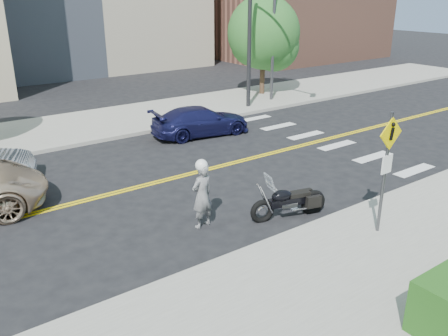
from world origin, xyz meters
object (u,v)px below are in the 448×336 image
at_px(pedestrian_sign, 387,162).
at_px(motorcycle, 289,195).
at_px(parked_car_blue, 201,121).
at_px(motorcyclist, 202,194).

xyz_separation_m(pedestrian_sign, motorcycle, (-1.05, 2.08, -1.31)).
distance_m(motorcycle, parked_car_blue, 8.12).
bearing_deg(motorcycle, pedestrian_sign, -48.34).
xyz_separation_m(pedestrian_sign, parked_car_blue, (1.29, 9.86, -1.36)).
relative_size(motorcyclist, parked_car_blue, 0.44).
bearing_deg(motorcyclist, pedestrian_sign, 127.86).
height_order(motorcyclist, motorcycle, motorcyclist).
relative_size(pedestrian_sign, motorcyclist, 1.63).
relative_size(pedestrian_sign, motorcycle, 1.41).
bearing_deg(parked_car_blue, motorcycle, 171.07).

